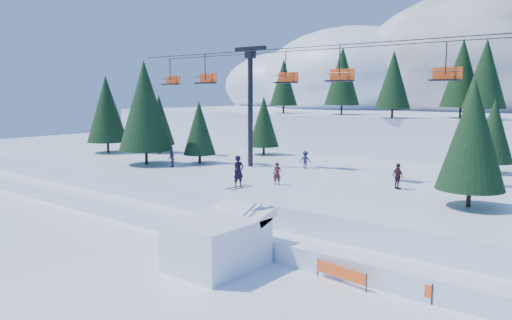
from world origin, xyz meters
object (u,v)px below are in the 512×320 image
Objects in this scene: jump_kicker at (219,242)px; banner_near at (341,273)px; banner_far at (402,284)px; chairlift at (351,87)px.

jump_kicker reaches higher than banner_near.
banner_far is (2.76, 0.49, 0.00)m from banner_near.
jump_kicker is at bearing -164.45° from banner_far.
jump_kicker reaches higher than banner_far.
chairlift is 16.43× the size of banner_near.
jump_kicker is 6.38m from banner_near.
jump_kicker is 17.33m from chairlift.
jump_kicker is 9.14m from banner_far.
jump_kicker is 1.99× the size of banner_far.
banner_far is (9.72, -12.92, -8.78)m from chairlift.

